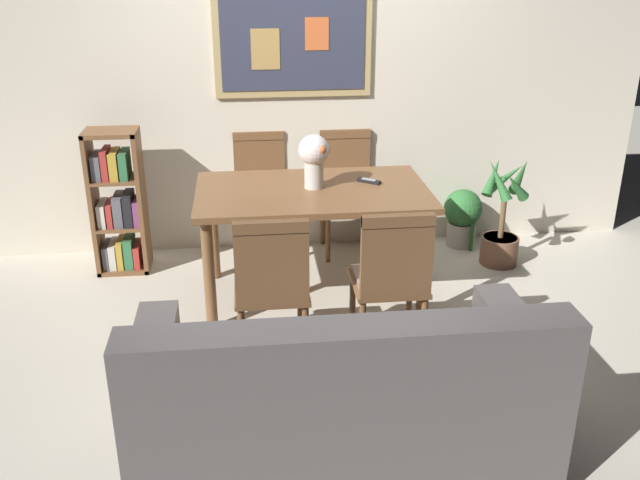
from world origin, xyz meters
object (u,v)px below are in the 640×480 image
(dining_table, at_px, (312,204))
(dining_chair_far_left, at_px, (260,184))
(dining_chair_far_right, at_px, (347,182))
(flower_vase, at_px, (314,156))
(leather_couch, at_px, (340,403))
(tv_remote, at_px, (369,181))
(bookshelf, at_px, (119,207))
(potted_palm, at_px, (502,225))
(dining_chair_near_left, at_px, (272,280))
(potted_ivy, at_px, (462,215))
(dining_chair_near_right, at_px, (392,273))

(dining_table, distance_m, dining_chair_far_left, 0.88)
(dining_chair_far_right, xyz_separation_m, flower_vase, (-0.32, -0.76, 0.42))
(leather_couch, relative_size, tv_remote, 11.90)
(dining_chair_far_left, xyz_separation_m, bookshelf, (-1.00, -0.23, -0.06))
(dining_chair_far_right, xyz_separation_m, potted_palm, (1.08, -0.41, -0.23))
(dining_table, xyz_separation_m, flower_vase, (0.02, 0.03, 0.31))
(dining_chair_near_left, height_order, potted_palm, dining_chair_near_left)
(leather_couch, bearing_deg, bookshelf, 119.82)
(dining_chair_far_right, distance_m, bookshelf, 1.67)
(dining_chair_far_left, height_order, potted_ivy, dining_chair_far_left)
(dining_chair_far_right, bearing_deg, potted_ivy, -3.31)
(dining_chair_far_right, bearing_deg, tv_remote, -86.76)
(dining_chair_far_left, distance_m, potted_palm, 1.80)
(leather_couch, distance_m, potted_ivy, 2.70)
(dining_table, relative_size, potted_palm, 1.77)
(bookshelf, bearing_deg, dining_chair_far_right, 7.18)
(potted_ivy, bearing_deg, dining_chair_near_left, -134.41)
(dining_chair_near_left, distance_m, leather_couch, 0.87)
(dining_table, distance_m, tv_remote, 0.41)
(flower_vase, distance_m, tv_remote, 0.42)
(dining_chair_far_right, bearing_deg, potted_palm, -20.95)
(dining_table, bearing_deg, potted_ivy, 30.81)
(tv_remote, bearing_deg, dining_chair_far_right, 93.24)
(dining_chair_near_left, bearing_deg, bookshelf, 125.43)
(tv_remote, bearing_deg, dining_chair_far_left, 133.49)
(dining_chair_far_left, height_order, bookshelf, bookshelf)
(flower_vase, bearing_deg, potted_palm, 13.92)
(dining_table, relative_size, bookshelf, 1.43)
(dining_chair_far_left, xyz_separation_m, potted_ivy, (1.55, -0.07, -0.29))
(potted_palm, bearing_deg, dining_chair_near_left, -144.81)
(potted_ivy, bearing_deg, dining_chair_near_right, -119.84)
(potted_palm, relative_size, tv_remote, 5.47)
(dining_chair_near_left, relative_size, potted_palm, 1.10)
(dining_chair_near_left, height_order, potted_ivy, dining_chair_near_left)
(dining_chair_near_right, bearing_deg, potted_palm, 48.16)
(potted_ivy, bearing_deg, dining_table, -149.19)
(flower_vase, bearing_deg, dining_chair_far_left, 112.47)
(dining_table, height_order, dining_chair_near_left, dining_chair_near_left)
(dining_chair_near_left, xyz_separation_m, dining_chair_far_right, (0.64, 1.63, 0.00))
(dining_chair_far_left, xyz_separation_m, potted_palm, (1.73, -0.44, -0.23))
(dining_chair_near_right, distance_m, tv_remote, 0.94)
(dining_table, xyz_separation_m, potted_palm, (1.42, 0.38, -0.35))
(dining_table, bearing_deg, dining_chair_far_left, 110.55)
(dining_chair_far_right, height_order, potted_palm, dining_chair_far_right)
(potted_ivy, xyz_separation_m, tv_remote, (-0.87, -0.65, 0.52))
(bookshelf, distance_m, potted_palm, 2.75)
(leather_couch, relative_size, bookshelf, 1.76)
(potted_ivy, distance_m, potted_palm, 0.41)
(bookshelf, height_order, potted_ivy, bookshelf)
(potted_palm, bearing_deg, potted_ivy, 116.17)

